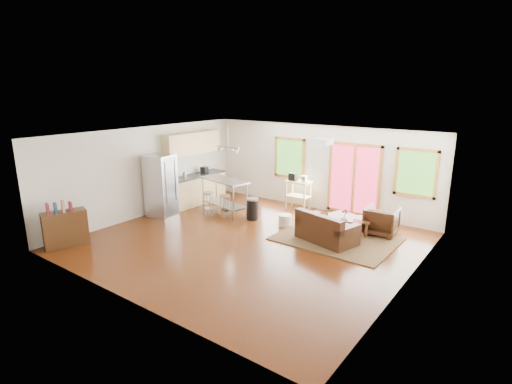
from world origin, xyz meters
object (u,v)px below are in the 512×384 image
Objects in this scene: island at (224,190)px; refrigerator at (161,186)px; armchair at (382,220)px; kitchen_cart at (298,185)px; ottoman at (341,220)px; rug at (336,239)px; loveseat at (326,230)px; coffee_table at (348,220)px.

refrigerator is at bearing -136.13° from island.
armchair is 2.98m from kitchen_cart.
ottoman is at bearing 15.21° from island.
loveseat reaches higher than rug.
armchair is (0.91, 1.32, 0.10)m from loveseat.
refrigerator is at bearing -154.78° from loveseat.
kitchen_cart is (-1.81, 0.71, 0.59)m from ottoman.
armchair reaches higher than coffee_table.
rug is 0.65m from coffee_table.
kitchen_cart is at bearing 142.26° from rug.
armchair is at bearing 3.50° from ottoman.
ottoman is 0.32× the size of island.
coffee_table is 0.68× the size of refrigerator.
armchair is 0.46× the size of island.
loveseat is 2.82m from kitchen_cart.
island is (-3.69, 0.00, 0.70)m from rug.
loveseat is 0.88× the size of refrigerator.
island is (1.33, 1.27, -0.19)m from refrigerator.
armchair is 4.58m from island.
island is (-3.55, 0.34, 0.41)m from loveseat.
coffee_table is 1.08× the size of kitchen_cart.
kitchen_cart is at bearing -16.78° from armchair.
refrigerator reaches higher than coffee_table.
rug is 0.99m from ottoman.
loveseat is at bearing 0.04° from refrigerator.
refrigerator reaches higher than kitchen_cart.
loveseat reaches higher than coffee_table.
rug is 0.46m from loveseat.
island is 2.27m from kitchen_cart.
island is at bearing -134.08° from kitchen_cart.
ottoman reaches higher than rug.
ottoman is at bearing 111.76° from loveseat.
rug is at bearing 47.81° from armchair.
kitchen_cart is (-2.11, 1.63, 0.76)m from rug.
rug is 3.50× the size of armchair.
armchair is 0.44× the size of refrigerator.
rug is 5.07× the size of ottoman.
refrigerator is at bearing -165.77° from rug.
loveseat is at bearing -112.71° from rug.
armchair is 1.10m from ottoman.
loveseat is (-0.14, -0.33, 0.29)m from rug.
rug is 1.61× the size of island.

